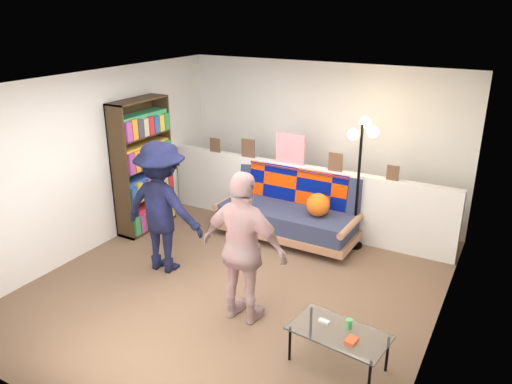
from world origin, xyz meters
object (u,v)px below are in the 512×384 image
(floor_lamp, at_px, (361,158))
(person_left, at_px, (162,207))
(bookshelf, at_px, (143,170))
(coffee_table, at_px, (339,334))
(person_right, at_px, (244,249))
(futon_sofa, at_px, (291,210))

(floor_lamp, bearing_deg, person_left, -137.15)
(bookshelf, bearing_deg, coffee_table, -23.35)
(person_left, bearing_deg, bookshelf, -41.13)
(person_left, distance_m, person_right, 1.51)
(person_right, bearing_deg, bookshelf, -27.46)
(bookshelf, bearing_deg, person_left, -39.34)
(futon_sofa, height_order, bookshelf, bookshelf)
(bookshelf, height_order, person_left, bookshelf)
(futon_sofa, relative_size, person_left, 1.22)
(futon_sofa, distance_m, person_left, 1.95)
(floor_lamp, bearing_deg, coffee_table, -75.03)
(futon_sofa, distance_m, bookshelf, 2.25)
(floor_lamp, bearing_deg, person_right, -102.12)
(coffee_table, bearing_deg, person_left, 164.71)
(futon_sofa, distance_m, coffee_table, 2.81)
(floor_lamp, height_order, person_right, floor_lamp)
(person_left, bearing_deg, person_right, 160.10)
(person_left, bearing_deg, floor_lamp, -138.93)
(futon_sofa, relative_size, person_right, 1.23)
(coffee_table, relative_size, person_right, 0.57)
(bookshelf, relative_size, floor_lamp, 1.07)
(futon_sofa, bearing_deg, bookshelf, -159.91)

